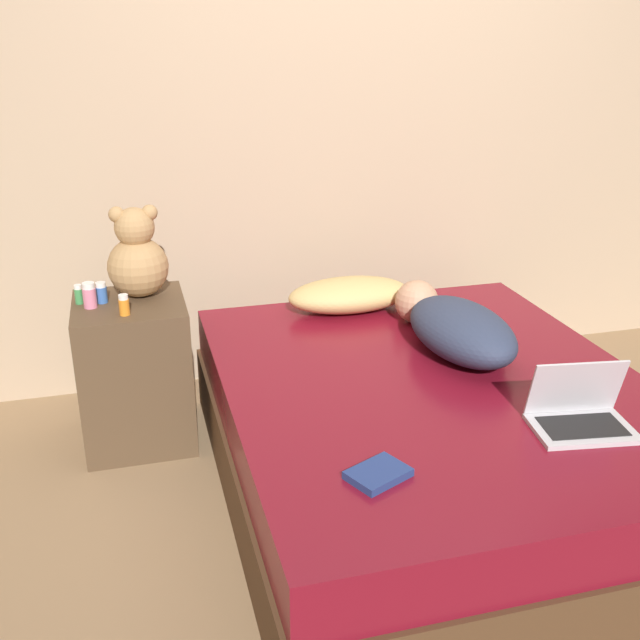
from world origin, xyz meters
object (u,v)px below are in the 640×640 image
object	(u,v)px
teddy_bear	(137,257)
book	(378,474)
person_lying	(455,326)
bottle_orange	(124,305)
bottle_green	(79,294)
pillow	(349,295)
bottle_pink	(89,295)
bottle_blue	(101,293)
laptop	(580,413)

from	to	relation	value
teddy_bear	book	size ratio (longest dim) A/B	1.85
person_lying	bottle_orange	xyz separation A→B (m)	(-1.25, 0.33, 0.09)
bottle_green	book	xyz separation A→B (m)	(0.84, -1.27, -0.18)
pillow	bottle_pink	size ratio (longest dim) A/B	5.41
pillow	bottle_pink	world-z (taller)	bottle_pink
person_lying	bottle_blue	distance (m)	1.43
bottle_blue	bottle_orange	xyz separation A→B (m)	(0.08, -0.17, -0.00)
person_lying	book	world-z (taller)	person_lying
teddy_bear	book	distance (m)	1.47
pillow	teddy_bear	xyz separation A→B (m)	(-0.91, 0.01, 0.25)
laptop	book	distance (m)	0.73
pillow	laptop	world-z (taller)	laptop
teddy_bear	bottle_pink	bearing A→B (deg)	-155.24
bottle_pink	laptop	bearing A→B (deg)	-36.28
laptop	bottle_orange	size ratio (longest dim) A/B	4.12
pillow	bottle_green	bearing A→B (deg)	-178.59
bottle_orange	bottle_green	distance (m)	0.25
person_lying	bottle_orange	world-z (taller)	bottle_orange
book	laptop	bearing A→B (deg)	8.43
bottle_pink	bottle_orange	distance (m)	0.18
person_lying	bottle_green	size ratio (longest dim) A/B	9.67
bottle_pink	bottle_blue	distance (m)	0.07
bottle_green	laptop	bearing A→B (deg)	-36.88
bottle_pink	book	size ratio (longest dim) A/B	0.50
bottle_green	pillow	bearing A→B (deg)	1.41
bottle_orange	book	world-z (taller)	bottle_orange
person_lying	pillow	bearing A→B (deg)	111.62
laptop	bottle_orange	distance (m)	1.71
teddy_bear	bottle_orange	xyz separation A→B (m)	(-0.07, -0.21, -0.12)
book	bottle_blue	bearing A→B (deg)	120.61
laptop	bottle_blue	bearing A→B (deg)	150.03
pillow	book	xyz separation A→B (m)	(-0.32, -1.30, -0.06)
bottle_blue	book	world-z (taller)	bottle_blue
bottle_orange	bottle_pink	bearing A→B (deg)	137.25
pillow	book	bearing A→B (deg)	-103.66
pillow	bottle_blue	bearing A→B (deg)	-177.88
pillow	bottle_orange	bearing A→B (deg)	-168.15
person_lying	laptop	world-z (taller)	laptop
teddy_bear	bottle_blue	distance (m)	0.20
bottle_orange	book	xyz separation A→B (m)	(0.66, -1.10, -0.18)
pillow	laptop	bearing A→B (deg)	-71.38
bottle_blue	person_lying	bearing A→B (deg)	-20.25
bottle_pink	bottle_blue	bearing A→B (deg)	46.00
laptop	book	bearing A→B (deg)	-163.29
person_lying	teddy_bear	bearing A→B (deg)	150.13
bottle_blue	book	size ratio (longest dim) A/B	0.42
bottle_orange	bottle_green	size ratio (longest dim) A/B	1.04
bottle_pink	book	distance (m)	1.46
bottle_blue	bottle_orange	world-z (taller)	bottle_blue
person_lying	laptop	xyz separation A→B (m)	(0.13, -0.66, -0.05)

